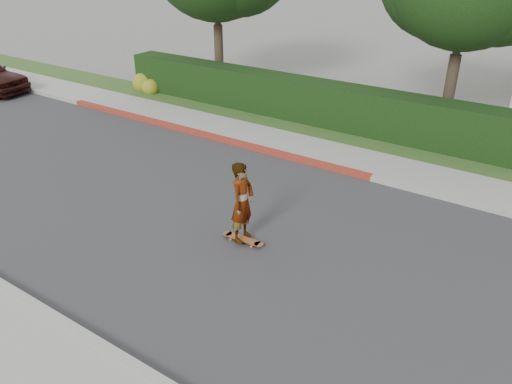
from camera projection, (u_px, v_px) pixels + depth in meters
ground at (255, 238)px, 10.82m from camera, size 120.00×120.00×0.00m
road at (255, 237)px, 10.82m from camera, size 60.00×8.00×0.01m
curb_near at (107, 351)px, 7.77m from camera, size 60.00×0.20×0.15m
curb_far at (338, 169)px, 13.80m from camera, size 60.00×0.20×0.15m
curb_red_section at (198, 133)px, 16.29m from camera, size 12.00×0.21×0.15m
sidewalk_far at (351, 159)px, 14.47m from camera, size 60.00×1.60×0.12m
planting_strip at (372, 142)px, 15.66m from camera, size 60.00×1.60×0.10m
hedge at (299, 100)px, 17.27m from camera, size 15.00×1.00×1.50m
flowering_shrub at (146, 85)px, 20.60m from camera, size 1.40×1.00×0.90m
skateboard at (243, 239)px, 10.61m from camera, size 1.00×0.24×0.09m
skateboarder at (242, 202)px, 10.20m from camera, size 0.46×0.66×1.75m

